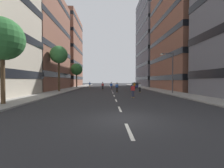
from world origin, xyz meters
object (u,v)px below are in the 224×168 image
street_tree_far (77,69)px  streetlamp_right (170,68)px  skater_0 (134,85)px  skater_1 (133,90)px  parked_car_near (135,85)px  street_tree_near (2,39)px  skater_3 (140,87)px  street_tree_mid (59,55)px  skater_6 (103,85)px  skater_4 (117,87)px  skater_5 (90,84)px  skater_2 (111,86)px

street_tree_far → streetlamp_right: size_ratio=1.08×
skater_0 → skater_1: same height
parked_car_near → skater_1: 25.63m
parked_car_near → street_tree_near: bearing=-119.0°
streetlamp_right → skater_3: streetlamp_right is taller
parked_car_near → street_tree_mid: bearing=-138.1°
streetlamp_right → skater_3: 6.20m
street_tree_far → skater_6: 13.33m
skater_0 → street_tree_far: bearing=148.4°
skater_4 → street_tree_far: bearing=121.8°
street_tree_near → skater_1: street_tree_near is taller
street_tree_near → skater_3: 21.21m
parked_car_near → skater_4: bearing=-111.0°
parked_car_near → street_tree_far: bearing=176.0°
skater_1 → skater_3: bearing=72.6°
skater_1 → parked_car_near: bearing=79.2°
skater_4 → skater_1: bearing=-80.6°
skater_0 → skater_1: bearing=-100.5°
skater_5 → skater_0: bearing=-39.9°
street_tree_near → skater_3: street_tree_near is taller
street_tree_mid → skater_3: size_ratio=4.75×
streetlamp_right → skater_4: streetlamp_right is taller
skater_1 → skater_2: bearing=98.6°
skater_3 → skater_4: (-4.17, 0.26, 0.03)m
streetlamp_right → skater_4: (-8.50, 3.37, -3.12)m
street_tree_mid → skater_0: 17.94m
street_tree_mid → parked_car_near: bearing=41.9°
skater_0 → skater_6: (-7.45, -0.22, 0.00)m
parked_car_near → skater_1: size_ratio=2.47×
skater_4 → skater_6: bearing=110.2°
street_tree_mid → skater_1: bearing=-38.7°
street_tree_far → streetlamp_right: 28.46m
parked_car_near → skater_2: 12.02m
skater_2 → skater_1: bearing=-81.4°
skater_5 → skater_6: same height
street_tree_near → skater_2: bearing=64.8°
skater_6 → streetlamp_right: bearing=-44.4°
skater_0 → skater_5: 15.17m
skater_2 → skater_3: same height
skater_6 → skater_4: bearing=-69.8°
skater_1 → skater_6: same height
skater_4 → street_tree_mid: bearing=174.9°
skater_2 → skater_4: same height
parked_car_near → skater_6: (-9.10, -8.54, 0.29)m
streetlamp_right → skater_4: size_ratio=3.65×
street_tree_far → parked_car_near: bearing=-4.0°
skater_3 → skater_5: 21.18m
skater_3 → skater_6: bearing=131.2°
skater_0 → skater_5: size_ratio=1.00×
parked_car_near → streetlamp_right: size_ratio=0.68×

